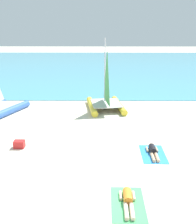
# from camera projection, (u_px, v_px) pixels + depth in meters

# --- Properties ---
(ground_plane) EXTENTS (120.00, 120.00, 0.00)m
(ground_plane) POSITION_uv_depth(u_px,v_px,m) (99.00, 108.00, 19.14)
(ground_plane) COLOR beige
(ocean_water) EXTENTS (120.00, 40.00, 0.05)m
(ocean_water) POSITION_uv_depth(u_px,v_px,m) (100.00, 65.00, 40.07)
(ocean_water) COLOR #4C9EB7
(ocean_water) RESTS_ON ground
(sailboat_yellow) EXTENTS (2.84, 3.98, 4.83)m
(sailboat_yellow) POSITION_uv_depth(u_px,v_px,m) (106.00, 99.00, 18.76)
(sailboat_yellow) COLOR yellow
(sailboat_yellow) RESTS_ON ground
(towel_left) EXTENTS (1.14, 1.92, 0.01)m
(towel_left) POSITION_uv_depth(u_px,v_px,m) (128.00, 204.00, 8.85)
(towel_left) COLOR #4CB266
(towel_left) RESTS_ON ground
(sunbather_left) EXTENTS (0.55, 1.56, 0.30)m
(sunbather_left) POSITION_uv_depth(u_px,v_px,m) (128.00, 199.00, 8.88)
(sunbather_left) COLOR orange
(sunbather_left) RESTS_ON towel_left
(towel_right) EXTENTS (1.14, 1.92, 0.01)m
(towel_right) POSITION_uv_depth(u_px,v_px,m) (153.00, 154.00, 12.30)
(towel_right) COLOR #338CD8
(towel_right) RESTS_ON ground
(sunbather_right) EXTENTS (0.55, 1.56, 0.30)m
(sunbather_right) POSITION_uv_depth(u_px,v_px,m) (153.00, 151.00, 12.32)
(sunbather_right) COLOR black
(sunbather_right) RESTS_ON towel_right
(cooler_box) EXTENTS (0.50, 0.36, 0.36)m
(cooler_box) POSITION_uv_depth(u_px,v_px,m) (19.00, 144.00, 12.90)
(cooler_box) COLOR red
(cooler_box) RESTS_ON ground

